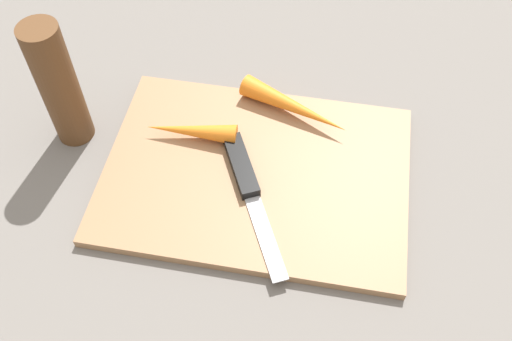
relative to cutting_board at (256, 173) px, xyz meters
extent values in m
plane|color=slate|center=(0.00, 0.00, -0.01)|extent=(1.40, 1.40, 0.00)
cube|color=#99704C|center=(0.00, 0.00, 0.00)|extent=(0.36, 0.26, 0.01)
cube|color=#B7B7BC|center=(0.03, -0.09, 0.01)|extent=(0.07, 0.11, 0.00)
cube|color=black|center=(-0.02, 0.00, 0.01)|extent=(0.06, 0.09, 0.01)
cone|color=orange|center=(-0.09, 0.04, 0.02)|extent=(0.11, 0.03, 0.03)
cone|color=orange|center=(0.03, 0.10, 0.02)|extent=(0.15, 0.08, 0.03)
cylinder|color=brown|center=(-0.24, 0.03, 0.08)|extent=(0.05, 0.05, 0.17)
camera|label=1|loc=(0.07, -0.40, 0.56)|focal=40.25mm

